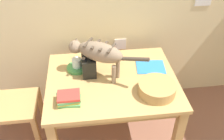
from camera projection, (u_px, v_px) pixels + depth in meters
name	position (u px, v px, depth m)	size (l,w,h in m)	color
dining_table	(112.00, 87.00, 2.26)	(1.13, 0.90, 0.73)	tan
cat	(98.00, 53.00, 2.11)	(0.63, 0.41, 0.33)	#897259
saucer_bowl	(77.00, 68.00, 2.31)	(0.19, 0.19, 0.03)	#499749
coffee_mug	(77.00, 63.00, 2.28)	(0.13, 0.09, 0.08)	silver
magazine	(150.00, 67.00, 2.34)	(0.26, 0.21, 0.01)	#2E80C2
book_stack	(69.00, 98.00, 1.96)	(0.19, 0.15, 0.08)	#55A25C
wicker_basket	(157.00, 88.00, 2.04)	(0.30, 0.30, 0.09)	tan
toaster	(89.00, 65.00, 2.23)	(0.12, 0.20, 0.18)	black
wooden_chair_far	(9.00, 104.00, 2.34)	(0.42, 0.42, 0.95)	tan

